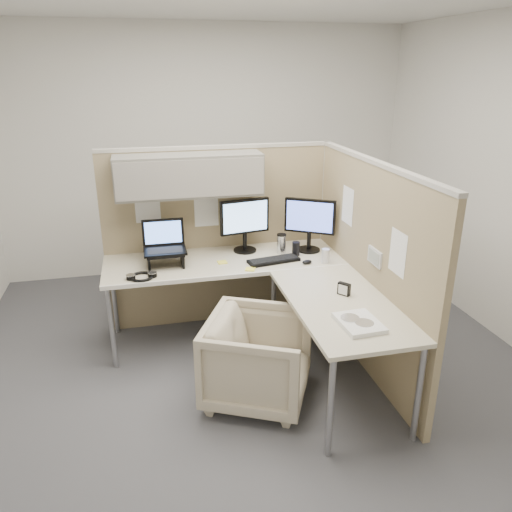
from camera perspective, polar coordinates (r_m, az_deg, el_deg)
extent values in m
plane|color=#44444A|center=(4.09, -0.57, -12.56)|extent=(4.50, 4.50, 0.00)
cube|color=#9B8965|center=(4.52, -4.36, 2.04)|extent=(2.00, 0.05, 1.60)
cube|color=#A8A399|center=(4.33, -4.66, 12.31)|extent=(2.00, 0.06, 0.03)
cube|color=slate|center=(4.19, -7.69, 9.20)|extent=(1.20, 0.34, 0.34)
cube|color=gray|center=(4.01, -7.42, 8.72)|extent=(1.18, 0.01, 0.30)
plane|color=white|center=(4.35, -12.30, 5.68)|extent=(0.26, 0.00, 0.26)
plane|color=white|center=(4.40, -5.70, 5.29)|extent=(0.26, 0.00, 0.26)
cube|color=#9B8965|center=(3.91, 12.71, -1.50)|extent=(0.05, 2.00, 1.60)
cube|color=#A8A399|center=(3.68, 13.71, 10.32)|extent=(0.06, 2.00, 0.03)
cube|color=#A8A399|center=(4.77, 7.60, 2.91)|extent=(0.06, 0.06, 1.60)
cube|color=silver|center=(3.71, 13.49, -0.11)|extent=(0.02, 0.20, 0.12)
cube|color=gray|center=(3.71, 13.30, -0.12)|extent=(0.00, 0.16, 0.09)
plane|color=white|center=(4.11, 10.43, 5.68)|extent=(0.00, 0.26, 0.26)
plane|color=white|center=(3.42, 15.89, 0.35)|extent=(0.00, 0.26, 0.26)
cube|color=beige|center=(4.21, -3.55, -0.59)|extent=(2.00, 0.68, 0.03)
cube|color=beige|center=(3.51, 9.67, -5.43)|extent=(0.68, 1.30, 0.03)
cube|color=white|center=(3.90, -2.69, -2.34)|extent=(2.00, 0.02, 0.03)
cylinder|color=gray|center=(4.07, -16.14, -7.93)|extent=(0.04, 0.04, 0.70)
cylinder|color=gray|center=(4.59, -15.90, -4.52)|extent=(0.04, 0.04, 0.70)
cylinder|color=gray|center=(3.13, 8.52, -16.78)|extent=(0.04, 0.04, 0.70)
cylinder|color=gray|center=(3.36, 18.09, -14.77)|extent=(0.04, 0.04, 0.70)
cylinder|color=gray|center=(4.17, 2.02, -6.26)|extent=(0.04, 0.04, 0.70)
imported|color=#BEAD97|center=(3.57, 0.26, -11.24)|extent=(0.88, 0.90, 0.71)
cylinder|color=black|center=(4.39, -1.27, 0.68)|extent=(0.20, 0.20, 0.02)
cylinder|color=black|center=(4.37, -1.28, 1.70)|extent=(0.04, 0.04, 0.15)
cube|color=black|center=(4.30, -1.30, 4.54)|extent=(0.44, 0.11, 0.30)
cube|color=#90BEF9|center=(4.28, -1.20, 4.47)|extent=(0.39, 0.07, 0.26)
cylinder|color=black|center=(4.43, 6.03, 0.72)|extent=(0.20, 0.20, 0.02)
cylinder|color=black|center=(4.40, 6.07, 1.74)|extent=(0.04, 0.04, 0.15)
cube|color=black|center=(4.33, 6.18, 4.55)|extent=(0.39, 0.26, 0.30)
cube|color=#556FE8|center=(4.31, 6.12, 4.48)|extent=(0.34, 0.21, 0.26)
cube|color=black|center=(4.09, -10.34, 0.36)|extent=(0.30, 0.24, 0.01)
cube|color=black|center=(4.11, -12.16, -0.48)|extent=(0.02, 0.22, 0.12)
cube|color=black|center=(4.12, -8.43, -0.17)|extent=(0.02, 0.22, 0.12)
cube|color=black|center=(4.09, -10.35, 0.57)|extent=(0.34, 0.24, 0.02)
cube|color=black|center=(4.19, -10.57, 2.72)|extent=(0.34, 0.06, 0.22)
cube|color=#598CF2|center=(4.18, -10.57, 2.67)|extent=(0.30, 0.04, 0.18)
cube|color=black|center=(4.15, 2.03, -0.51)|extent=(0.45, 0.21, 0.02)
ellipsoid|color=black|center=(4.12, 5.85, -0.69)|extent=(0.10, 0.08, 0.03)
cylinder|color=silver|center=(4.32, 2.92, 1.36)|extent=(0.08, 0.08, 0.16)
cylinder|color=black|center=(4.30, 2.94, 2.44)|extent=(0.08, 0.08, 0.01)
cylinder|color=silver|center=(4.15, 7.94, 0.02)|extent=(0.07, 0.07, 0.12)
cylinder|color=black|center=(4.29, 4.59, 0.84)|extent=(0.07, 0.07, 0.12)
cube|color=yellow|center=(4.14, -3.87, -0.71)|extent=(0.08, 0.08, 0.01)
cube|color=yellow|center=(3.99, -0.67, -1.51)|extent=(0.10, 0.10, 0.01)
torus|color=black|center=(3.93, -12.93, -2.31)|extent=(0.20, 0.20, 0.02)
cylinder|color=black|center=(3.92, -14.12, -2.35)|extent=(0.07, 0.07, 0.03)
cylinder|color=black|center=(3.93, -11.76, -2.09)|extent=(0.07, 0.07, 0.03)
cube|color=white|center=(3.22, 11.70, -7.51)|extent=(0.26, 0.32, 0.03)
cylinder|color=silver|center=(3.19, 12.27, -7.45)|extent=(0.12, 0.12, 0.00)
cylinder|color=silver|center=(3.23, 10.70, -6.92)|extent=(0.12, 0.12, 0.00)
cube|color=black|center=(3.59, 10.03, -3.73)|extent=(0.08, 0.09, 0.09)
cube|color=white|center=(3.58, 9.89, -3.83)|extent=(0.05, 0.06, 0.07)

